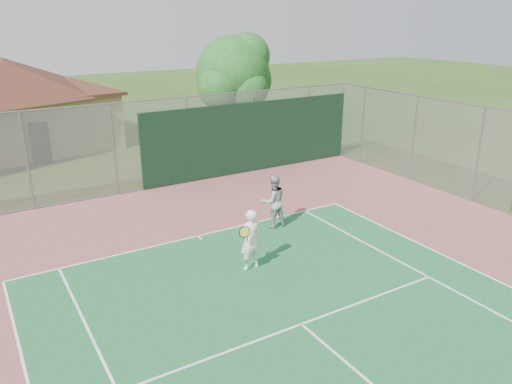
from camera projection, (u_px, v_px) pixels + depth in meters
back_fence at (191, 142)px, 20.09m from camera, size 20.08×0.11×3.53m
side_fence_right at (414, 139)px, 20.28m from camera, size 0.08×9.00×3.50m
tree at (235, 76)px, 23.74m from camera, size 4.14×3.93×5.78m
player_white_front at (250, 240)px, 13.24m from camera, size 0.83×0.60×1.70m
player_grey_back at (273, 202)px, 15.94m from camera, size 0.87×0.69×1.75m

